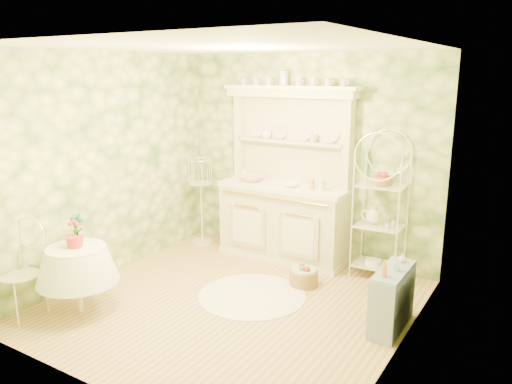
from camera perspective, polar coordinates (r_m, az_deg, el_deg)
The scene contains 22 objects.
floor at distance 5.58m, azimuth -2.76°, elevation -12.60°, with size 3.60×3.60×0.00m, color tan.
ceiling at distance 5.02m, azimuth -3.12°, elevation 16.28°, with size 3.60×3.60×0.00m, color white.
wall_left at distance 6.31m, azimuth -16.54°, elevation 2.88°, with size 3.60×3.60×0.00m, color #F1EDAA.
wall_right at distance 4.40m, azimuth 16.80°, elevation -1.67°, with size 3.60×3.60×0.00m, color #F1EDAA.
wall_back at distance 6.66m, azimuth 5.89°, elevation 3.91°, with size 3.60×3.60×0.00m, color #F1EDAA.
wall_front at distance 3.84m, azimuth -18.36°, elevation -3.98°, with size 3.60×3.60×0.00m, color #F1EDAA.
kitchen_dresser at distance 6.55m, azimuth 3.20°, elevation 1.96°, with size 1.87×0.61×2.29m, color beige.
bakers_rack at distance 6.14m, azimuth 14.05°, elevation -1.17°, with size 0.59×0.42×1.88m, color white.
side_shelf at distance 5.16m, azimuth 15.26°, elevation -11.91°, with size 0.25×0.66×0.57m, color #859AC6.
round_table at distance 5.58m, azimuth -19.64°, elevation -9.44°, with size 0.65×0.65×0.71m, color white.
cafe_chair at distance 5.65m, azimuth -25.49°, elevation -8.09°, with size 0.46×0.46×1.00m, color white.
birdcage_stand at distance 7.24m, azimuth -6.28°, elevation -0.72°, with size 0.32×0.32×1.37m, color white.
floor_basket at distance 6.00m, azimuth 5.47°, elevation -9.56°, with size 0.34×0.34×0.22m, color #98764A.
lace_rug at distance 5.74m, azimuth -0.47°, elevation -11.74°, with size 1.21×1.21×0.01m, color white.
bowl_floral at distance 6.79m, azimuth -0.53°, elevation 1.31°, with size 0.32×0.32×0.08m, color white.
bowl_white at distance 6.47m, azimuth 4.02°, elevation 0.64°, with size 0.21×0.21×0.07m, color white.
cup_left at distance 6.78m, azimuth 1.22°, elevation 6.37°, with size 0.13×0.13×0.11m, color white.
cup_right at distance 6.46m, azimuth 6.61°, elevation 5.92°, with size 0.11×0.11×0.10m, color white.
potted_geranium at distance 5.46m, azimuth -19.77°, elevation -4.43°, with size 0.18×0.12×0.33m, color #3F7238.
bottle_amber at distance 4.81m, azimuth 14.43°, elevation -8.59°, with size 0.06×0.06×0.16m, color gold.
bottle_blue at distance 4.98m, azimuth 15.77°, elevation -8.26°, with size 0.05×0.05×0.12m, color #A7BFDD.
bottle_glass at distance 5.22m, azimuth 16.36°, elevation -7.36°, with size 0.07×0.07×0.09m, color silver.
Camera 1 is at (2.85, -4.12, 2.47)m, focal length 35.00 mm.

